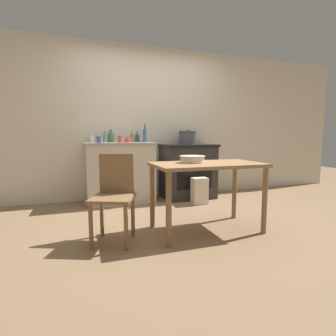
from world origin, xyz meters
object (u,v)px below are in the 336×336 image
object	(u,v)px
stock_pot	(188,138)
bottle_left	(137,138)
chair	(114,194)
cup_far_right	(100,140)
cup_mid_right	(128,140)
flour_sack	(199,191)
bottle_mid_left	(145,135)
stove	(188,171)
mixing_bowl_large	(192,159)
bottle_center	(92,138)
work_table	(207,173)
cup_right	(120,139)
bottle_center_left	(111,137)
bottle_center_right	(105,138)
bottle_far_left	(132,138)

from	to	relation	value
stock_pot	bottle_left	size ratio (longest dim) A/B	1.80
chair	cup_far_right	distance (m)	1.45
cup_mid_right	cup_far_right	xyz separation A→B (m)	(-0.44, -0.13, 0.01)
flour_sack	bottle_mid_left	bearing A→B (deg)	144.04
flour_sack	bottle_left	distance (m)	1.34
stove	mixing_bowl_large	bearing A→B (deg)	-111.38
stove	cup_mid_right	bearing A→B (deg)	-178.34
bottle_center	cup_mid_right	world-z (taller)	bottle_center
cup_mid_right	bottle_center	bearing A→B (deg)	159.19
work_table	cup_far_right	size ratio (longest dim) A/B	12.33
stock_pot	cup_right	distance (m)	1.17
chair	bottle_center_left	world-z (taller)	bottle_center_left
stove	flour_sack	world-z (taller)	stove
mixing_bowl_large	flour_sack	bearing A→B (deg)	60.05
bottle_center_right	chair	bearing A→B (deg)	-92.71
bottle_far_left	bottle_center_right	distance (m)	0.44
mixing_bowl_large	cup_mid_right	world-z (taller)	cup_mid_right
chair	cup_mid_right	distance (m)	1.63
stock_pot	bottle_left	xyz separation A→B (m)	(-0.85, 0.15, -0.01)
bottle_left	bottle_center	world-z (taller)	bottle_left
flour_sack	cup_mid_right	bearing A→B (deg)	156.86
mixing_bowl_large	bottle_center_right	xyz separation A→B (m)	(-0.78, 1.63, 0.22)
flour_sack	bottle_left	world-z (taller)	bottle_left
bottle_far_left	bottle_center	distance (m)	0.63
work_table	cup_right	bearing A→B (deg)	115.29
stove	bottle_center_right	bearing A→B (deg)	174.12
bottle_far_left	bottle_center	bearing A→B (deg)	178.17
flour_sack	mixing_bowl_large	xyz separation A→B (m)	(-0.58, -1.01, 0.60)
cup_far_right	bottle_center_left	bearing A→B (deg)	62.02
chair	cup_far_right	bearing A→B (deg)	113.18
chair	flour_sack	bearing A→B (deg)	57.94
chair	cup_right	xyz separation A→B (m)	(0.29, 1.46, 0.53)
chair	bottle_far_left	bearing A→B (deg)	94.95
stove	cup_right	xyz separation A→B (m)	(-1.15, -0.05, 0.55)
chair	cup_right	size ratio (longest dim) A/B	8.39
chair	mixing_bowl_large	world-z (taller)	chair
bottle_mid_left	bottle_center_right	world-z (taller)	bottle_mid_left
bottle_left	bottle_mid_left	distance (m)	0.17
stove	cup_right	bearing A→B (deg)	-177.38
bottle_mid_left	bottle_center_left	bearing A→B (deg)	161.63
stove	flour_sack	size ratio (longest dim) A/B	2.23
mixing_bowl_large	stock_pot	bearing A→B (deg)	68.68
stove	bottle_far_left	size ratio (longest dim) A/B	5.45
bottle_center_right	work_table	bearing A→B (deg)	-61.40
flour_sack	bottle_center_left	size ratio (longest dim) A/B	1.99
stove	bottle_center	size ratio (longest dim) A/B	5.64
cup_far_right	chair	bearing A→B (deg)	-88.99
bottle_center	bottle_center_right	distance (m)	0.20
bottle_far_left	bottle_mid_left	distance (m)	0.22
bottle_left	mixing_bowl_large	bearing A→B (deg)	-81.57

